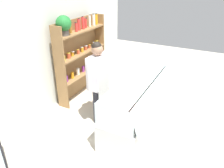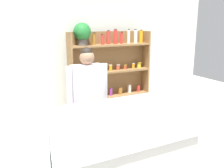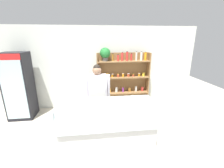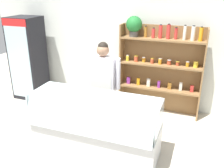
# 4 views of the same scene
# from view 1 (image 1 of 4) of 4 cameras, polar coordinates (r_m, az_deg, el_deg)

# --- Properties ---
(ground_plane) EXTENTS (12.00, 12.00, 0.00)m
(ground_plane) POSITION_cam_1_polar(r_m,az_deg,el_deg) (4.45, 6.85, -12.01)
(ground_plane) COLOR beige
(back_wall) EXTENTS (6.80, 0.10, 2.70)m
(back_wall) POSITION_cam_1_polar(r_m,az_deg,el_deg) (4.89, -17.15, 8.60)
(back_wall) COLOR silver
(back_wall) RESTS_ON ground
(shelving_unit) EXTENTS (1.71, 0.33, 2.04)m
(shelving_unit) POSITION_cam_1_polar(r_m,az_deg,el_deg) (5.29, -8.91, 8.98)
(shelving_unit) COLOR olive
(shelving_unit) RESTS_ON ground
(deli_display_case) EXTENTS (2.08, 0.76, 1.01)m
(deli_display_case) POSITION_cam_1_polar(r_m,az_deg,el_deg) (4.40, 6.58, -7.41)
(deli_display_case) COLOR silver
(deli_display_case) RESTS_ON ground
(shop_clerk) EXTENTS (0.66, 0.25, 1.69)m
(shop_clerk) POSITION_cam_1_polar(r_m,az_deg,el_deg) (4.23, -3.61, 2.02)
(shop_clerk) COLOR #2D2D38
(shop_clerk) RESTS_ON ground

